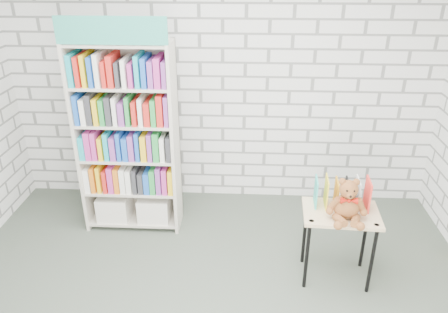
{
  "coord_description": "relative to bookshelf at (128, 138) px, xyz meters",
  "views": [
    {
      "loc": [
        0.26,
        -2.43,
        2.6
      ],
      "look_at": [
        0.07,
        0.95,
        0.98
      ],
      "focal_mm": 35.0,
      "sensor_mm": 36.0,
      "label": 1
    }
  ],
  "objects": [
    {
      "name": "room_shell",
      "position": [
        0.87,
        -1.36,
        0.82
      ],
      "size": [
        4.52,
        4.02,
        2.81
      ],
      "color": "silver",
      "rests_on": "ground"
    },
    {
      "name": "bookshelf",
      "position": [
        0.0,
        0.0,
        0.0
      ],
      "size": [
        0.94,
        0.36,
        2.11
      ],
      "color": "beige",
      "rests_on": "ground"
    },
    {
      "name": "display_table",
      "position": [
        1.92,
        -0.73,
        -0.39
      ],
      "size": [
        0.64,
        0.46,
        0.66
      ],
      "color": "tan",
      "rests_on": "ground"
    },
    {
      "name": "table_books",
      "position": [
        1.92,
        -0.63,
        -0.17
      ],
      "size": [
        0.44,
        0.21,
        0.25
      ],
      "color": "#2AB8A6",
      "rests_on": "display_table"
    },
    {
      "name": "teddy_bear",
      "position": [
        1.93,
        -0.83,
        -0.16
      ],
      "size": [
        0.32,
        0.29,
        0.35
      ],
      "color": "brown",
      "rests_on": "display_table"
    }
  ]
}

